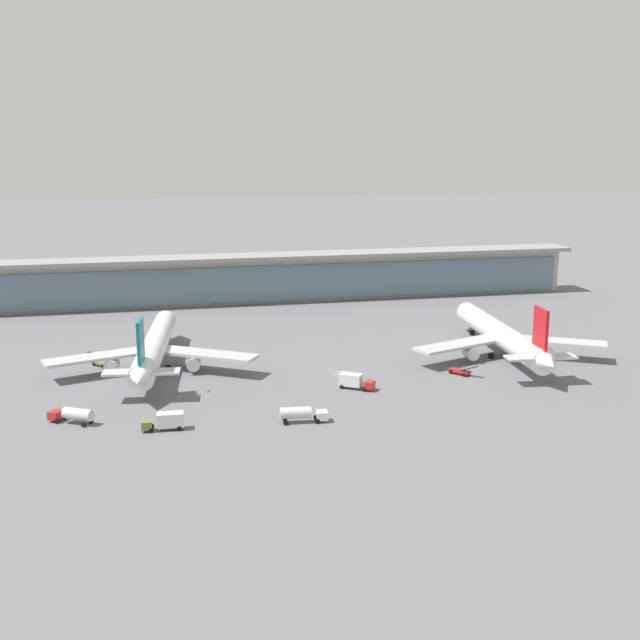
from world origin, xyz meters
name	(u,v)px	position (x,y,z in m)	size (l,w,h in m)	color
ground_plane	(341,373)	(0.00, 0.00, 0.00)	(1200.00, 1200.00, 0.00)	slate
airliner_left_stand	(154,347)	(-39.67, 12.12, 5.07)	(46.12, 60.40, 16.09)	white
airliner_centre_stand	(502,336)	(40.39, 5.16, 5.07)	(46.30, 60.45, 16.09)	white
service_truck_near_nose_olive	(101,363)	(-51.60, 17.48, 0.81)	(5.43, 6.06, 2.70)	olive
service_truck_under_wing_red	(354,381)	(-0.11, -11.52, 1.69)	(7.32, 6.02, 3.10)	#B21E1E
service_truck_mid_apron_olive	(166,421)	(-38.57, -27.18, 1.69)	(7.38, 2.61, 3.10)	olive
service_truck_by_tail_white	(302,413)	(-14.61, -28.72, 1.71)	(8.75, 3.08, 2.95)	silver
service_truck_on_taxiway_red	(460,371)	(25.10, -6.81, 0.81)	(5.03, 6.34, 2.70)	#B21E1E
service_truck_at_far_stand_red	(73,414)	(-54.69, -20.17, 1.71)	(8.52, 6.39, 2.95)	#B21E1E
terminal_building	(276,276)	(0.00, 83.98, 7.87)	(197.66, 12.80, 15.20)	#B2ADA3
safety_cone_alpha	(178,392)	(-35.56, -6.80, 0.32)	(0.62, 0.62, 0.70)	orange
safety_cone_bravo	(208,390)	(-29.53, -6.86, 0.32)	(0.62, 0.62, 0.70)	orange
safety_cone_charlie	(197,393)	(-31.86, -7.91, 0.32)	(0.62, 0.62, 0.70)	orange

